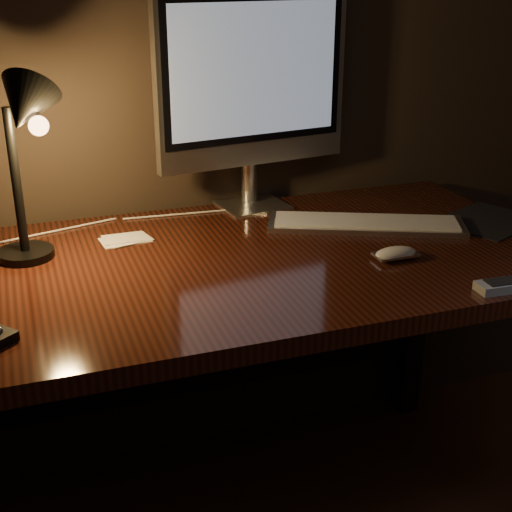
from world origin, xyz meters
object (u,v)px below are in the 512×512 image
object	(u,v)px
monitor	(253,85)
desk_lamp	(24,135)
mouse	(395,255)
keyboard	(366,223)
desk	(197,302)

from	to	relation	value
monitor	desk_lamp	size ratio (longest dim) A/B	1.31
monitor	desk_lamp	bearing A→B (deg)	-168.11
mouse	desk_lamp	size ratio (longest dim) A/B	0.23
mouse	keyboard	bearing A→B (deg)	79.81
desk	keyboard	distance (m)	0.45
desk	desk_lamp	size ratio (longest dim) A/B	3.89
monitor	mouse	bearing A→B (deg)	-76.07
monitor	mouse	size ratio (longest dim) A/B	5.59
mouse	desk	bearing A→B (deg)	153.43
keyboard	mouse	size ratio (longest dim) A/B	4.94
desk	mouse	bearing A→B (deg)	-25.70
monitor	keyboard	xyz separation A→B (m)	(0.21, -0.23, -0.31)
desk	desk_lamp	world-z (taller)	desk_lamp
desk	mouse	world-z (taller)	mouse
keyboard	mouse	distance (m)	0.21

